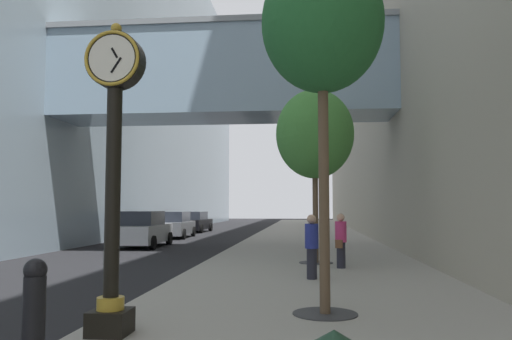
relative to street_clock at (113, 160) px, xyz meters
name	(u,v)px	position (x,y,z in m)	size (l,w,h in m)	color
ground_plane	(246,242)	(-0.59, 21.07, -2.63)	(110.00, 110.00, 0.00)	black
sidewalk_right	(309,238)	(2.97, 24.07, -2.56)	(7.13, 80.00, 0.14)	#9E998E
building_block_left	(71,39)	(-12.53, 23.97, 10.37)	(23.99, 80.00, 26.10)	#93A8B7
street_clock	(113,160)	(0.00, 0.00, 0.00)	(0.84, 0.55, 4.53)	black
bollard_second	(34,308)	(-0.38, -1.36, -1.86)	(0.27, 0.27, 1.21)	black
street_tree_near	(322,26)	(3.09, 1.69, 2.51)	(2.15, 2.15, 6.28)	#333335
street_tree_mid_near	(315,135)	(3.09, 9.48, 1.70)	(2.56, 2.56, 5.68)	#333335
pedestrian_walking	(341,239)	(3.81, 8.18, -1.64)	(0.43, 0.51, 1.61)	#23232D
pedestrian_by_clock	(312,245)	(2.92, 5.83, -1.64)	(0.45, 0.45, 1.62)	#23232D
car_silver_near	(142,230)	(-5.18, 16.94, -1.79)	(2.22, 4.58, 1.74)	#B7BABF
car_grey_mid	(175,225)	(-5.45, 24.12, -1.83)	(2.07, 4.66, 1.65)	slate
car_black_far	(195,222)	(-5.81, 31.36, -1.86)	(2.15, 4.62, 1.58)	black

